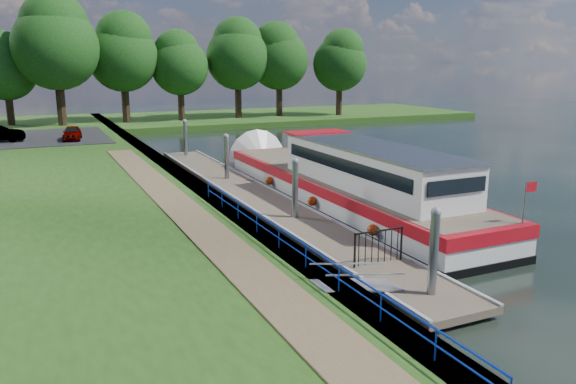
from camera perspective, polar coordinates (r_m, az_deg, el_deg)
name	(u,v)px	position (r m, az deg, el deg)	size (l,w,h in m)	color
ground	(419,300)	(17.24, 13.20, -10.65)	(160.00, 160.00, 0.00)	black
bank_edge	(195,192)	(29.02, -9.40, 0.03)	(1.10, 90.00, 0.78)	#473D2D
far_bank	(229,118)	(68.27, -5.99, 7.46)	(60.00, 18.00, 0.60)	#214513
footpath	(198,223)	(21.91, -9.16, -3.11)	(1.60, 40.00, 0.05)	brown
carpark	(16,139)	(50.69, -25.90, 4.89)	(14.00, 12.00, 0.06)	black
blue_fence	(292,241)	(17.80, 0.37, -5.01)	(0.04, 18.04, 0.72)	#0C2DBF
pontoon	(256,199)	(28.00, -3.25, -0.72)	(2.50, 30.00, 0.56)	brown
mooring_piles	(256,178)	(27.76, -3.28, 1.48)	(0.30, 27.30, 3.55)	gray
gangway	(357,285)	(16.38, 7.03, -9.31)	(2.58, 1.00, 0.92)	#A5A8AD
gate_panel	(379,242)	(18.49, 9.20, -5.02)	(1.85, 0.05, 1.15)	black
barge	(337,182)	(27.74, 5.03, 1.04)	(4.36, 21.15, 4.78)	black
horizon_trees	(111,51)	(61.58, -17.51, 13.48)	(54.38, 10.03, 12.87)	#332316
car_a	(72,133)	(47.80, -21.09, 5.63)	(1.32, 3.27, 1.12)	#999999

